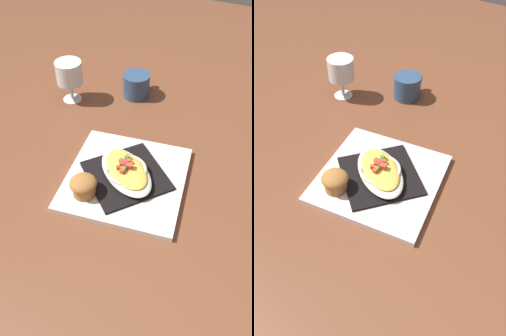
{
  "view_description": "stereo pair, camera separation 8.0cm",
  "coord_description": "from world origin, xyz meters",
  "views": [
    {
      "loc": [
        0.5,
        0.24,
        0.62
      ],
      "look_at": [
        0.0,
        0.0,
        0.05
      ],
      "focal_mm": 35.23,
      "sensor_mm": 36.0,
      "label": 1
    },
    {
      "loc": [
        0.46,
        0.31,
        0.62
      ],
      "look_at": [
        0.0,
        0.0,
        0.05
      ],
      "focal_mm": 35.23,
      "sensor_mm": 36.0,
      "label": 2
    }
  ],
  "objects": [
    {
      "name": "folded_napkin",
      "position": [
        0.0,
        0.0,
        0.02
      ],
      "size": [
        0.25,
        0.25,
        0.01
      ],
      "primitive_type": "cube",
      "rotation": [
        0.0,
        0.0,
        0.88
      ],
      "color": "black",
      "rests_on": "square_plate"
    },
    {
      "name": "stemmed_glass",
      "position": [
        -0.24,
        -0.31,
        0.09
      ],
      "size": [
        0.08,
        0.08,
        0.13
      ],
      "color": "white",
      "rests_on": "ground_plane"
    },
    {
      "name": "coffee_mug",
      "position": [
        -0.36,
        -0.14,
        0.03
      ],
      "size": [
        0.12,
        0.09,
        0.08
      ],
      "color": "#304D73",
      "rests_on": "ground_plane"
    },
    {
      "name": "square_plate",
      "position": [
        0.0,
        0.0,
        0.01
      ],
      "size": [
        0.33,
        0.33,
        0.02
      ],
      "primitive_type": "cube",
      "rotation": [
        0.0,
        0.0,
        0.17
      ],
      "color": "white",
      "rests_on": "ground_plane"
    },
    {
      "name": "gratin_dish",
      "position": [
        -0.0,
        -0.0,
        0.04
      ],
      "size": [
        0.19,
        0.2,
        0.04
      ],
      "color": "silver",
      "rests_on": "folded_napkin"
    },
    {
      "name": "muffin",
      "position": [
        0.09,
        -0.06,
        0.04
      ],
      "size": [
        0.06,
        0.06,
        0.05
      ],
      "color": "#A26937",
      "rests_on": "square_plate"
    },
    {
      "name": "ground_plane",
      "position": [
        0.0,
        0.0,
        0.0
      ],
      "size": [
        2.6,
        2.6,
        0.0
      ],
      "primitive_type": "plane",
      "color": "brown"
    }
  ]
}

